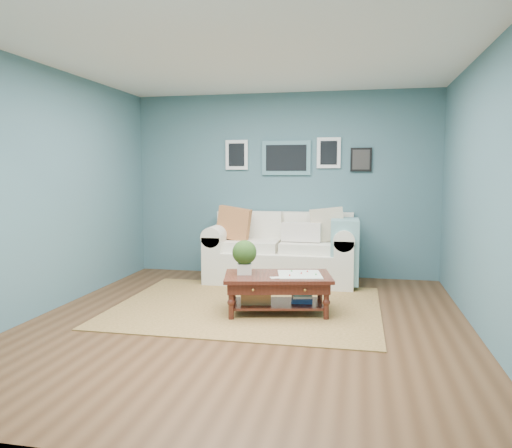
# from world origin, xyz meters

# --- Properties ---
(room_shell) EXTENTS (5.00, 5.02, 2.70)m
(room_shell) POSITION_xyz_m (0.00, 0.06, 1.36)
(room_shell) COLOR brown
(room_shell) RESTS_ON ground
(area_rug) EXTENTS (2.99, 2.39, 0.01)m
(area_rug) POSITION_xyz_m (-0.12, 0.61, 0.01)
(area_rug) COLOR brown
(area_rug) RESTS_ON ground
(loveseat) EXTENTS (2.10, 0.95, 1.08)m
(loveseat) POSITION_xyz_m (0.14, 2.03, 0.44)
(loveseat) COLOR white
(loveseat) RESTS_ON ground
(coffee_table) EXTENTS (1.26, 0.89, 0.80)m
(coffee_table) POSITION_xyz_m (0.20, 0.42, 0.36)
(coffee_table) COLOR #34150D
(coffee_table) RESTS_ON ground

